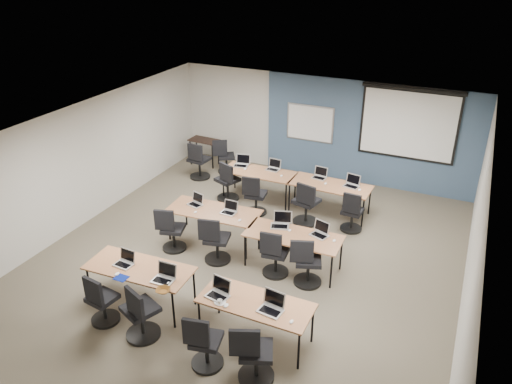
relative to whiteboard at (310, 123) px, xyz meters
The scene contains 58 objects.
floor 4.67m from the whiteboard, 86.12° to the right, with size 8.00×9.00×0.02m, color #6B6354.
ceiling 4.61m from the whiteboard, 86.12° to the right, with size 8.00×9.00×0.02m, color white.
wall_back 0.32m from the whiteboard, 13.87° to the left, with size 8.00×0.04×2.70m, color beige.
wall_front 8.93m from the whiteboard, 88.08° to the right, with size 8.00×0.04×2.70m, color beige.
wall_left 5.77m from the whiteboard, 129.90° to the right, with size 0.04×9.00×2.70m, color beige.
wall_right 6.17m from the whiteboard, 45.83° to the right, with size 0.04×9.00×2.70m, color beige.
blue_accent_panel 1.55m from the whiteboard, ahead, with size 5.50×0.04×2.70m, color #3D5977.
whiteboard is the anchor object (origin of this frame).
projector_screen 2.54m from the whiteboard, ahead, with size 2.40×0.10×1.82m.
training_table_front_left 6.56m from the whiteboard, 97.12° to the right, with size 1.86×0.78×0.73m.
training_table_front_right 6.68m from the whiteboard, 77.95° to the right, with size 1.79×0.74×0.73m.
training_table_mid_left 4.27m from the whiteboard, 98.80° to the right, with size 1.93×0.80×0.73m.
training_table_mid_right 4.61m from the whiteboard, 74.56° to the right, with size 1.85×0.77×0.73m.
training_table_back_left 2.18m from the whiteboard, 106.99° to the right, with size 1.78×0.74×0.73m.
training_table_back_right 2.40m from the whiteboard, 58.40° to the right, with size 1.86×0.78×0.73m.
laptop_0 6.60m from the whiteboard, 99.55° to the right, with size 0.32×0.27×0.24m.
mouse_0 6.90m from the whiteboard, 98.49° to the right, with size 0.07×0.11×0.04m, color white.
task_chair_0 7.34m from the whiteboard, 98.55° to the right, with size 0.48×0.48×0.96m.
laptop_1 6.61m from the whiteboard, 91.90° to the right, with size 0.35×0.30×0.26m.
mouse_1 6.69m from the whiteboard, 90.82° to the right, with size 0.06×0.10×0.03m, color white.
task_chair_1 7.29m from the whiteboard, 92.20° to the right, with size 0.59×0.56×1.03m.
laptop_2 6.64m from the whiteboard, 83.17° to the right, with size 0.35×0.30×0.26m.
mouse_2 6.87m from the whiteboard, 81.46° to the right, with size 0.07×0.11×0.04m, color white.
task_chair_2 7.46m from the whiteboard, 82.70° to the right, with size 0.49×0.49×0.97m.
laptop_3 6.78m from the whiteboard, 75.62° to the right, with size 0.36×0.31×0.27m.
mouse_3 7.03m from the whiteboard, 72.96° to the right, with size 0.06×0.09×0.03m, color white.
task_chair_3 7.52m from the whiteboard, 76.80° to the right, with size 0.56×0.53×1.01m.
laptop_4 4.26m from the whiteboard, 105.30° to the right, with size 0.30×0.26×0.23m.
mouse_4 4.54m from the whiteboard, 102.08° to the right, with size 0.06×0.09×0.03m, color white.
task_chair_4 5.09m from the whiteboard, 104.75° to the right, with size 0.51×0.50×0.98m.
laptop_5 4.15m from the whiteboard, 94.31° to the right, with size 0.31×0.26×0.24m.
mouse_5 4.36m from the whiteboard, 89.49° to the right, with size 0.06×0.09×0.03m, color white.
task_chair_5 4.93m from the whiteboard, 92.96° to the right, with size 0.53×0.53×1.01m.
laptop_6 4.28m from the whiteboard, 78.29° to the right, with size 0.36×0.31×0.27m.
mouse_6 4.46m from the whiteboard, 75.68° to the right, with size 0.06×0.09×0.03m, color white.
task_chair_6 4.97m from the whiteboard, 78.33° to the right, with size 0.51×0.51×0.99m.
laptop_7 4.52m from the whiteboard, 68.19° to the right, with size 0.33×0.28×0.25m.
mouse_7 4.76m from the whiteboard, 65.17° to the right, with size 0.06×0.09×0.03m, color white.
task_chair_7 5.16m from the whiteboard, 71.21° to the right, with size 0.54×0.52×1.00m.
laptop_8 2.21m from the whiteboard, 122.90° to the right, with size 0.35×0.30×0.27m.
mouse_8 2.30m from the whiteboard, 116.16° to the right, with size 0.06×0.10×0.03m, color white.
task_chair_8 2.85m from the whiteboard, 118.72° to the right, with size 0.58×0.55×1.02m.
laptop_9 1.82m from the whiteboard, 101.28° to the right, with size 0.32×0.27×0.24m.
mouse_9 2.09m from the whiteboard, 90.13° to the right, with size 0.06×0.09×0.03m, color white.
task_chair_9 2.92m from the whiteboard, 97.68° to the right, with size 0.51×0.51×0.99m.
laptop_10 1.98m from the whiteboard, 62.96° to the right, with size 0.32×0.27×0.24m.
mouse_10 2.34m from the whiteboard, 61.00° to the right, with size 0.06×0.09×0.03m, color white.
task_chair_10 2.97m from the whiteboard, 71.92° to the right, with size 0.57×0.57×1.05m.
laptop_11 2.54m from the whiteboard, 47.36° to the right, with size 0.34×0.29×0.26m.
mouse_11 2.80m from the whiteboard, 46.08° to the right, with size 0.06×0.10×0.04m, color white.
task_chair_11 3.33m from the whiteboard, 53.44° to the right, with size 0.48×0.48×0.96m.
blue_mousepad 6.93m from the whiteboard, 97.45° to the right, with size 0.22×0.18×0.01m, color navy.
snack_bowl 6.90m from the whiteboard, 90.43° to the right, with size 0.24×0.24×0.06m, color brown.
snack_plate 6.81m from the whiteboard, 82.47° to the right, with size 0.18×0.18×0.01m, color white.
coffee_cup 6.85m from the whiteboard, 82.34° to the right, with size 0.06×0.06×0.06m, color white.
utility_table 3.08m from the whiteboard, 168.32° to the right, with size 0.83×0.46×0.75m.
spare_chair_a 2.51m from the whiteboard, 157.53° to the right, with size 0.55×0.49×0.97m.
spare_chair_b 3.15m from the whiteboard, 149.67° to the right, with size 0.55×0.55×1.03m.
Camera 1 is at (3.63, -7.62, 5.63)m, focal length 35.00 mm.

